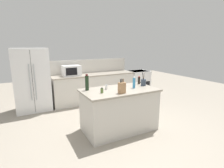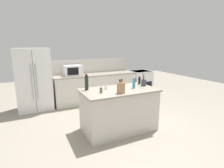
{
  "view_description": "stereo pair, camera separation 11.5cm",
  "coord_description": "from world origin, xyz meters",
  "px_view_note": "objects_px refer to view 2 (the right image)",
  "views": [
    {
      "loc": [
        -1.86,
        -3.18,
        1.88
      ],
      "look_at": [
        0.0,
        0.35,
        0.99
      ],
      "focal_mm": 28.0,
      "sensor_mm": 36.0,
      "label": 1
    },
    {
      "loc": [
        -1.75,
        -3.23,
        1.88
      ],
      "look_at": [
        0.0,
        0.35,
        0.99
      ],
      "focal_mm": 28.0,
      "sensor_mm": 36.0,
      "label": 2
    }
  ],
  "objects_px": {
    "range_oven": "(140,83)",
    "utensil_crock": "(144,82)",
    "microwave": "(73,70)",
    "knife_block": "(121,88)",
    "refrigerator": "(34,80)",
    "salt_shaker": "(106,87)",
    "dish_soap_bottle": "(134,83)",
    "soy_sauce_bottle": "(139,80)",
    "spice_jar_oregano": "(101,90)",
    "wine_bottle": "(87,83)"
  },
  "relations": [
    {
      "from": "refrigerator",
      "to": "microwave",
      "type": "xyz_separation_m",
      "value": [
        1.15,
        -0.05,
        0.2
      ]
    },
    {
      "from": "range_oven",
      "to": "refrigerator",
      "type": "bearing_deg",
      "value": 179.21
    },
    {
      "from": "utensil_crock",
      "to": "salt_shaker",
      "type": "height_order",
      "value": "utensil_crock"
    },
    {
      "from": "utensil_crock",
      "to": "wine_bottle",
      "type": "xyz_separation_m",
      "value": [
        -1.34,
        0.21,
        0.08
      ]
    },
    {
      "from": "utensil_crock",
      "to": "spice_jar_oregano",
      "type": "bearing_deg",
      "value": -173.04
    },
    {
      "from": "knife_block",
      "to": "utensil_crock",
      "type": "relative_size",
      "value": 0.91
    },
    {
      "from": "refrigerator",
      "to": "knife_block",
      "type": "height_order",
      "value": "refrigerator"
    },
    {
      "from": "range_oven",
      "to": "salt_shaker",
      "type": "height_order",
      "value": "salt_shaker"
    },
    {
      "from": "salt_shaker",
      "to": "knife_block",
      "type": "bearing_deg",
      "value": -70.61
    },
    {
      "from": "knife_block",
      "to": "soy_sauce_bottle",
      "type": "xyz_separation_m",
      "value": [
        0.82,
        0.54,
        -0.02
      ]
    },
    {
      "from": "range_oven",
      "to": "utensil_crock",
      "type": "height_order",
      "value": "utensil_crock"
    },
    {
      "from": "microwave",
      "to": "knife_block",
      "type": "bearing_deg",
      "value": -82.12
    },
    {
      "from": "knife_block",
      "to": "dish_soap_bottle",
      "type": "distance_m",
      "value": 0.53
    },
    {
      "from": "range_oven",
      "to": "soy_sauce_bottle",
      "type": "xyz_separation_m",
      "value": [
        -1.41,
        -1.95,
        0.56
      ]
    },
    {
      "from": "microwave",
      "to": "utensil_crock",
      "type": "bearing_deg",
      "value": -61.8
    },
    {
      "from": "utensil_crock",
      "to": "wine_bottle",
      "type": "bearing_deg",
      "value": 171.25
    },
    {
      "from": "microwave",
      "to": "soy_sauce_bottle",
      "type": "height_order",
      "value": "microwave"
    },
    {
      "from": "refrigerator",
      "to": "range_oven",
      "type": "relative_size",
      "value": 1.96
    },
    {
      "from": "range_oven",
      "to": "salt_shaker",
      "type": "bearing_deg",
      "value": -138.82
    },
    {
      "from": "refrigerator",
      "to": "soy_sauce_bottle",
      "type": "xyz_separation_m",
      "value": [
        2.31,
        -2.0,
        0.13
      ]
    },
    {
      "from": "microwave",
      "to": "knife_block",
      "type": "relative_size",
      "value": 1.89
    },
    {
      "from": "utensil_crock",
      "to": "dish_soap_bottle",
      "type": "bearing_deg",
      "value": -164.42
    },
    {
      "from": "utensil_crock",
      "to": "dish_soap_bottle",
      "type": "distance_m",
      "value": 0.35
    },
    {
      "from": "knife_block",
      "to": "microwave",
      "type": "bearing_deg",
      "value": 90.53
    },
    {
      "from": "microwave",
      "to": "spice_jar_oregano",
      "type": "xyz_separation_m",
      "value": [
        0.0,
        -2.28,
        -0.11
      ]
    },
    {
      "from": "microwave",
      "to": "spice_jar_oregano",
      "type": "height_order",
      "value": "microwave"
    },
    {
      "from": "spice_jar_oregano",
      "to": "wine_bottle",
      "type": "distance_m",
      "value": 0.41
    },
    {
      "from": "microwave",
      "to": "soy_sauce_bottle",
      "type": "distance_m",
      "value": 2.27
    },
    {
      "from": "soy_sauce_bottle",
      "to": "spice_jar_oregano",
      "type": "bearing_deg",
      "value": -163.87
    },
    {
      "from": "range_oven",
      "to": "soy_sauce_bottle",
      "type": "bearing_deg",
      "value": -125.95
    },
    {
      "from": "utensil_crock",
      "to": "refrigerator",
      "type": "bearing_deg",
      "value": 136.35
    },
    {
      "from": "dish_soap_bottle",
      "to": "salt_shaker",
      "type": "distance_m",
      "value": 0.64
    },
    {
      "from": "utensil_crock",
      "to": "salt_shaker",
      "type": "relative_size",
      "value": 3.02
    },
    {
      "from": "dish_soap_bottle",
      "to": "salt_shaker",
      "type": "xyz_separation_m",
      "value": [
        -0.61,
        0.16,
        -0.07
      ]
    },
    {
      "from": "salt_shaker",
      "to": "range_oven",
      "type": "bearing_deg",
      "value": 41.18
    },
    {
      "from": "range_oven",
      "to": "utensil_crock",
      "type": "bearing_deg",
      "value": -123.63
    },
    {
      "from": "wine_bottle",
      "to": "microwave",
      "type": "bearing_deg",
      "value": 84.47
    },
    {
      "from": "dish_soap_bottle",
      "to": "refrigerator",
      "type": "bearing_deg",
      "value": 130.63
    },
    {
      "from": "knife_block",
      "to": "wine_bottle",
      "type": "distance_m",
      "value": 0.77
    },
    {
      "from": "soy_sauce_bottle",
      "to": "range_oven",
      "type": "bearing_deg",
      "value": 54.05
    },
    {
      "from": "microwave",
      "to": "utensil_crock",
      "type": "xyz_separation_m",
      "value": [
        1.15,
        -2.14,
        -0.08
      ]
    },
    {
      "from": "dish_soap_bottle",
      "to": "knife_block",
      "type": "bearing_deg",
      "value": -151.68
    },
    {
      "from": "utensil_crock",
      "to": "spice_jar_oregano",
      "type": "distance_m",
      "value": 1.16
    },
    {
      "from": "knife_block",
      "to": "spice_jar_oregano",
      "type": "relative_size",
      "value": 2.69
    },
    {
      "from": "knife_block",
      "to": "soy_sauce_bottle",
      "type": "relative_size",
      "value": 1.52
    },
    {
      "from": "refrigerator",
      "to": "wine_bottle",
      "type": "relative_size",
      "value": 5.21
    },
    {
      "from": "microwave",
      "to": "knife_block",
      "type": "xyz_separation_m",
      "value": [
        0.34,
        -2.49,
        -0.05
      ]
    },
    {
      "from": "refrigerator",
      "to": "salt_shaker",
      "type": "relative_size",
      "value": 16.96
    },
    {
      "from": "dish_soap_bottle",
      "to": "spice_jar_oregano",
      "type": "xyz_separation_m",
      "value": [
        -0.81,
        -0.05,
        -0.07
      ]
    },
    {
      "from": "range_oven",
      "to": "soy_sauce_bottle",
      "type": "height_order",
      "value": "soy_sauce_bottle"
    }
  ]
}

